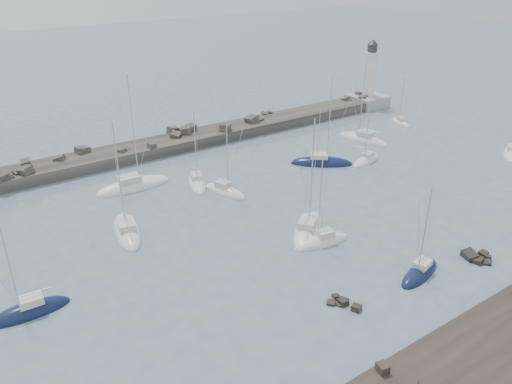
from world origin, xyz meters
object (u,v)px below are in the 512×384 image
Objects in this scene: lighthouse at (368,92)px; sailboat_10 at (363,140)px; sailboat_5 at (322,242)px; sailboat_13 at (420,273)px; sailboat_6 at (197,183)px; sailboat_11 at (511,154)px; sailboat_4 at (133,187)px; sailboat_3 at (127,232)px; sailboat_2 at (29,312)px; sailboat_12 at (400,123)px; sailboat_14 at (225,192)px; sailboat_8 at (322,163)px; sailboat_7 at (308,231)px; sailboat_9 at (366,161)px.

lighthouse is 0.98× the size of sailboat_10.
sailboat_13 is (4.30, -10.36, -0.00)m from sailboat_5.
sailboat_11 reaches higher than sailboat_6.
sailboat_10 is 1.22× the size of sailboat_11.
sailboat_4 reaches higher than sailboat_13.
sailboat_3 reaches higher than sailboat_11.
sailboat_11 reaches higher than sailboat_2.
sailboat_12 is 44.34m from sailboat_14.
sailboat_11 is at bearing -27.38° from sailboat_8.
sailboat_4 is 26.46m from sailboat_7.
sailboat_3 reaches higher than sailboat_9.
sailboat_2 is 1.26× the size of sailboat_12.
sailboat_6 is (-4.27, 22.16, -0.01)m from sailboat_5.
sailboat_9 is (6.43, -3.26, -0.01)m from sailboat_8.
sailboat_7 is 1.00× the size of sailboat_10.
sailboat_9 is at bearing -16.12° from sailboat_6.
sailboat_4 reaches higher than sailboat_12.
sailboat_2 is at bearing 155.06° from sailboat_13.
sailboat_14 is (-2.68, 14.60, -0.01)m from sailboat_7.
sailboat_5 is at bearing -39.94° from sailboat_3.
sailboat_10 is 40.30m from sailboat_13.
sailboat_4 is at bearing 138.54° from sailboat_14.
sailboat_5 is 26.30m from sailboat_9.
sailboat_10 is at bearing 37.59° from sailboat_5.
sailboat_9 is at bearing -18.75° from sailboat_4.
lighthouse is 0.86× the size of sailboat_4.
sailboat_2 is 0.82× the size of sailboat_3.
sailboat_8 is 7.21m from sailboat_9.
sailboat_10 is (-16.54, -15.23, -2.94)m from lighthouse.
sailboat_3 is 1.54× the size of sailboat_12.
sailboat_8 is 17.84m from sailboat_14.
sailboat_13 is (-40.69, -47.49, -2.95)m from lighthouse.
sailboat_9 is 24.52m from sailboat_11.
sailboat_8 is 1.23× the size of sailboat_11.
sailboat_6 is at bearing -26.79° from sailboat_4.
sailboat_14 is (9.85, -8.70, -0.00)m from sailboat_4.
sailboat_4 is at bearing 153.21° from sailboat_6.
sailboat_14 is (1.89, -4.68, 0.01)m from sailboat_6.
sailboat_13 is at bearing -125.16° from sailboat_9.
sailboat_7 is at bearing -61.73° from sailboat_4.
sailboat_13 reaches higher than sailboat_12.
sailboat_2 is 30.97m from sailboat_5.
sailboat_9 is 0.96× the size of sailboat_14.
sailboat_14 reaches higher than sailboat_12.
sailboat_2 reaches higher than sailboat_14.
sailboat_13 is at bearing -160.89° from sailboat_11.
sailboat_10 is (12.99, 4.04, 0.01)m from sailboat_8.
sailboat_5 is at bearing -10.76° from sailboat_2.
sailboat_10 reaches higher than sailboat_12.
sailboat_3 reaches higher than sailboat_5.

